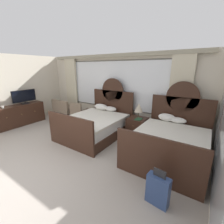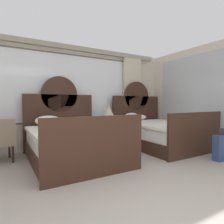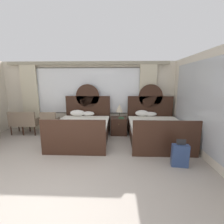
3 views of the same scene
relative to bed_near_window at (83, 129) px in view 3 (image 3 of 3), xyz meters
name	(u,v)px [view 3 (image 3 of 3)]	position (x,y,z in m)	size (l,w,h in m)	color
ground_plane	(46,202)	(0.00, -2.78, -0.38)	(24.00, 24.00, 0.00)	#9E9389
wall_back_window	(89,95)	(0.00, 1.23, 1.05)	(6.69, 0.22, 2.70)	beige
wall_right_mirror	(207,106)	(3.38, -1.05, 0.97)	(0.08, 4.60, 2.70)	beige
bed_near_window	(83,129)	(0.00, 0.00, 0.00)	(1.72, 2.19, 1.84)	#382116
bed_near_mirror	(155,130)	(2.41, 0.00, 0.00)	(1.72, 2.19, 1.84)	#382116
nightstand_between_beds	(119,126)	(1.21, 0.67, -0.07)	(0.58, 0.60, 0.63)	#382116
table_lamp_on_nightstand	(119,108)	(1.23, 0.68, 0.60)	(0.27, 0.27, 0.51)	brown
book_on_nightstand	(121,118)	(1.29, 0.56, 0.26)	(0.18, 0.26, 0.03)	#285133
armchair_by_window_left	(50,122)	(-1.33, 0.51, 0.10)	(0.60, 0.60, 0.87)	#84705B
armchair_by_window_centre	(30,122)	(-2.06, 0.51, 0.10)	(0.55, 0.55, 0.87)	#84705B
armchair_by_window_right	(19,122)	(-2.50, 0.51, 0.10)	(0.55, 0.55, 0.87)	#84705B
suitcase_on_floor	(180,155)	(2.61, -1.58, -0.11)	(0.39, 0.20, 0.66)	navy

